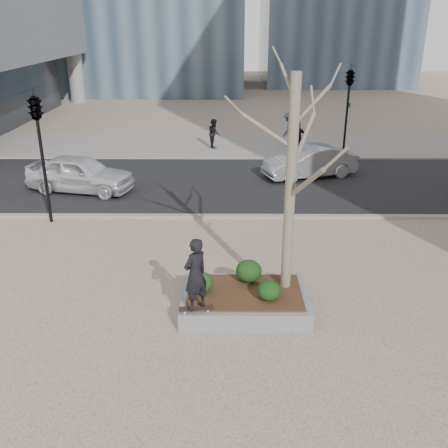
{
  "coord_description": "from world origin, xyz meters",
  "views": [
    {
      "loc": [
        0.58,
        -10.35,
        6.47
      ],
      "look_at": [
        0.5,
        2.0,
        1.4
      ],
      "focal_mm": 40.0,
      "sensor_mm": 36.0,
      "label": 1
    }
  ],
  "objects_px": {
    "skateboarder": "(195,274)",
    "police_car": "(80,174)",
    "planter": "(244,301)",
    "skateboard": "(196,309)"
  },
  "relations": [
    {
      "from": "planter",
      "to": "police_car",
      "type": "distance_m",
      "value": 10.91
    },
    {
      "from": "planter",
      "to": "skateboarder",
      "type": "xyz_separation_m",
      "value": [
        -1.1,
        -0.8,
        1.14
      ]
    },
    {
      "from": "planter",
      "to": "police_car",
      "type": "relative_size",
      "value": 0.7
    },
    {
      "from": "skateboard",
      "to": "skateboarder",
      "type": "bearing_deg",
      "value": 0.0
    },
    {
      "from": "skateboarder",
      "to": "police_car",
      "type": "height_order",
      "value": "skateboarder"
    },
    {
      "from": "skateboarder",
      "to": "police_car",
      "type": "xyz_separation_m",
      "value": [
        -5.22,
        9.68,
        -0.62
      ]
    },
    {
      "from": "planter",
      "to": "police_car",
      "type": "height_order",
      "value": "police_car"
    },
    {
      "from": "skateboard",
      "to": "police_car",
      "type": "bearing_deg",
      "value": 110.72
    },
    {
      "from": "planter",
      "to": "skateboard",
      "type": "xyz_separation_m",
      "value": [
        -1.1,
        -0.8,
        0.26
      ]
    },
    {
      "from": "skateboard",
      "to": "police_car",
      "type": "height_order",
      "value": "police_car"
    }
  ]
}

